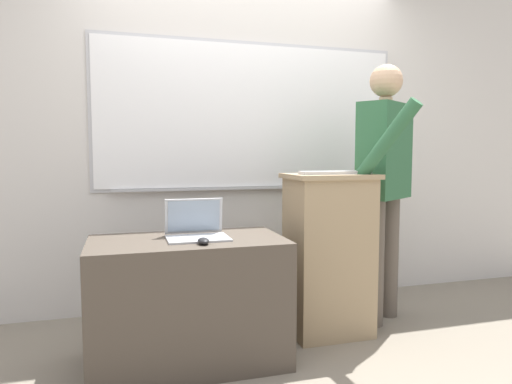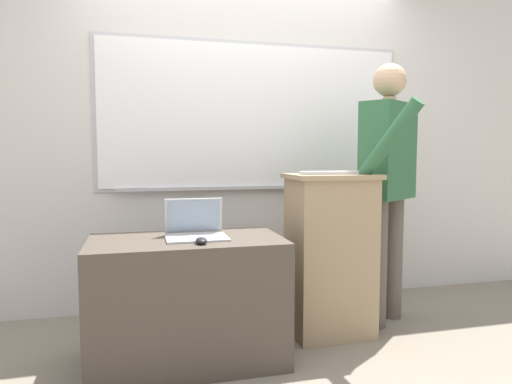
{
  "view_description": "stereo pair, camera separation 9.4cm",
  "coord_description": "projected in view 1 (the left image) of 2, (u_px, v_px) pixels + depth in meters",
  "views": [
    {
      "loc": [
        -0.89,
        -2.19,
        1.17
      ],
      "look_at": [
        -0.13,
        0.41,
        0.95
      ],
      "focal_mm": 32.0,
      "sensor_mm": 36.0,
      "label": 1
    },
    {
      "loc": [
        -0.8,
        -2.21,
        1.17
      ],
      "look_at": [
        -0.13,
        0.41,
        0.95
      ],
      "focal_mm": 32.0,
      "sensor_mm": 36.0,
      "label": 2
    }
  ],
  "objects": [
    {
      "name": "back_wall",
      "position": [
        241.0,
        126.0,
        3.56
      ],
      "size": [
        6.4,
        0.17,
        2.77
      ],
      "color": "silver",
      "rests_on": "ground_plane"
    },
    {
      "name": "lectern_podium",
      "position": [
        329.0,
        254.0,
        2.96
      ],
      "size": [
        0.55,
        0.42,
        1.04
      ],
      "color": "tan",
      "rests_on": "ground_plane"
    },
    {
      "name": "ground_plane",
      "position": [
        301.0,
        373.0,
        2.44
      ],
      "size": [
        30.0,
        30.0,
        0.0
      ],
      "primitive_type": "plane",
      "color": "gray"
    },
    {
      "name": "person_presenter",
      "position": [
        385.0,
        173.0,
        3.13
      ],
      "size": [
        0.61,
        0.75,
        1.78
      ],
      "rotation": [
        0.0,
        0.0,
        0.59
      ],
      "color": "brown",
      "rests_on": "ground_plane"
    },
    {
      "name": "wireless_keyboard",
      "position": [
        335.0,
        173.0,
        2.87
      ],
      "size": [
        0.46,
        0.12,
        0.02
      ],
      "color": "silver",
      "rests_on": "lectern_podium"
    },
    {
      "name": "laptop",
      "position": [
        196.0,
        226.0,
        2.58
      ],
      "size": [
        0.34,
        0.28,
        0.21
      ],
      "color": "#B7BABF",
      "rests_on": "side_desk"
    },
    {
      "name": "computer_mouse_by_laptop",
      "position": [
        203.0,
        241.0,
        2.37
      ],
      "size": [
        0.06,
        0.1,
        0.03
      ],
      "color": "black",
      "rests_on": "side_desk"
    },
    {
      "name": "side_desk",
      "position": [
        188.0,
        301.0,
        2.55
      ],
      "size": [
        1.07,
        0.59,
        0.7
      ],
      "color": "#4C4238",
      "rests_on": "ground_plane"
    }
  ]
}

